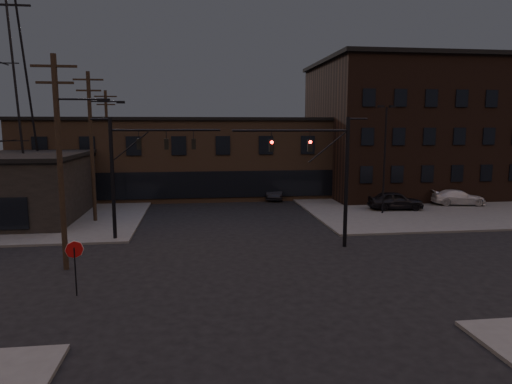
{
  "coord_description": "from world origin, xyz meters",
  "views": [
    {
      "loc": [
        -2.66,
        -22.26,
        7.49
      ],
      "look_at": [
        0.95,
        4.85,
        3.5
      ],
      "focal_mm": 32.0,
      "sensor_mm": 36.0,
      "label": 1
    }
  ],
  "objects_px": {
    "parked_car_lot_a": "(395,200)",
    "car_crossing": "(276,192)",
    "traffic_signal_far": "(132,164)",
    "traffic_signal_near": "(329,168)",
    "stop_sign": "(75,255)",
    "parked_car_lot_b": "(458,197)"
  },
  "relations": [
    {
      "from": "traffic_signal_near",
      "to": "parked_car_lot_a",
      "type": "relative_size",
      "value": 1.69
    },
    {
      "from": "traffic_signal_far",
      "to": "stop_sign",
      "type": "bearing_deg",
      "value": -97.32
    },
    {
      "from": "stop_sign",
      "to": "parked_car_lot_a",
      "type": "distance_m",
      "value": 28.69
    },
    {
      "from": "traffic_signal_far",
      "to": "parked_car_lot_a",
      "type": "bearing_deg",
      "value": 19.05
    },
    {
      "from": "parked_car_lot_a",
      "to": "car_crossing",
      "type": "relative_size",
      "value": 1.05
    },
    {
      "from": "traffic_signal_near",
      "to": "parked_car_lot_a",
      "type": "height_order",
      "value": "traffic_signal_near"
    },
    {
      "from": "traffic_signal_far",
      "to": "parked_car_lot_a",
      "type": "xyz_separation_m",
      "value": [
        21.5,
        7.43,
        -4.06
      ]
    },
    {
      "from": "traffic_signal_far",
      "to": "stop_sign",
      "type": "relative_size",
      "value": 3.23
    },
    {
      "from": "parked_car_lot_b",
      "to": "car_crossing",
      "type": "xyz_separation_m",
      "value": [
        -16.17,
        6.31,
        -0.1
      ]
    },
    {
      "from": "parked_car_lot_a",
      "to": "parked_car_lot_b",
      "type": "height_order",
      "value": "parked_car_lot_a"
    },
    {
      "from": "traffic_signal_near",
      "to": "traffic_signal_far",
      "type": "bearing_deg",
      "value": 163.83
    },
    {
      "from": "car_crossing",
      "to": "traffic_signal_far",
      "type": "bearing_deg",
      "value": -112.66
    },
    {
      "from": "traffic_signal_far",
      "to": "parked_car_lot_a",
      "type": "height_order",
      "value": "traffic_signal_far"
    },
    {
      "from": "traffic_signal_far",
      "to": "stop_sign",
      "type": "xyz_separation_m",
      "value": [
        -1.28,
        -9.99,
        -3.17
      ]
    },
    {
      "from": "car_crossing",
      "to": "parked_car_lot_b",
      "type": "bearing_deg",
      "value": -5.29
    },
    {
      "from": "stop_sign",
      "to": "parked_car_lot_b",
      "type": "xyz_separation_m",
      "value": [
        29.67,
        18.93,
        -1.0
      ]
    },
    {
      "from": "parked_car_lot_a",
      "to": "parked_car_lot_b",
      "type": "relative_size",
      "value": 0.99
    },
    {
      "from": "traffic_signal_near",
      "to": "stop_sign",
      "type": "relative_size",
      "value": 3.23
    },
    {
      "from": "stop_sign",
      "to": "traffic_signal_far",
      "type": "bearing_deg",
      "value": 82.68
    },
    {
      "from": "traffic_signal_near",
      "to": "parked_car_lot_b",
      "type": "xyz_separation_m",
      "value": [
        16.31,
        12.45,
        -4.09
      ]
    },
    {
      "from": "traffic_signal_far",
      "to": "stop_sign",
      "type": "height_order",
      "value": "traffic_signal_far"
    },
    {
      "from": "car_crossing",
      "to": "traffic_signal_near",
      "type": "bearing_deg",
      "value": -74.4
    }
  ]
}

